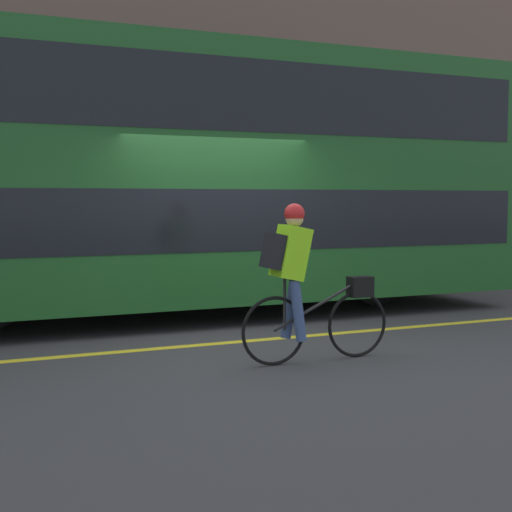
% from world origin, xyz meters
% --- Properties ---
extents(ground_plane, '(80.00, 80.00, 0.00)m').
position_xyz_m(ground_plane, '(0.00, 0.00, 0.00)').
color(ground_plane, '#38383A').
extents(road_center_line, '(50.00, 0.14, 0.01)m').
position_xyz_m(road_center_line, '(0.00, -0.03, 0.00)').
color(road_center_line, yellow).
rests_on(road_center_line, ground_plane).
extents(sidewalk_curb, '(60.00, 2.21, 0.12)m').
position_xyz_m(sidewalk_curb, '(0.00, 5.55, 0.06)').
color(sidewalk_curb, gray).
rests_on(sidewalk_curb, ground_plane).
extents(building_facade, '(60.00, 0.30, 9.48)m').
position_xyz_m(building_facade, '(0.00, 6.80, 4.74)').
color(building_facade, brown).
rests_on(building_facade, ground_plane).
extents(bus, '(9.52, 2.56, 3.81)m').
position_xyz_m(bus, '(0.17, 2.00, 2.11)').
color(bus, black).
rests_on(bus, ground_plane).
extents(cyclist_on_bike, '(1.71, 0.32, 1.67)m').
position_xyz_m(cyclist_on_bike, '(0.16, -1.29, 0.89)').
color(cyclist_on_bike, black).
rests_on(cyclist_on_bike, ground_plane).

